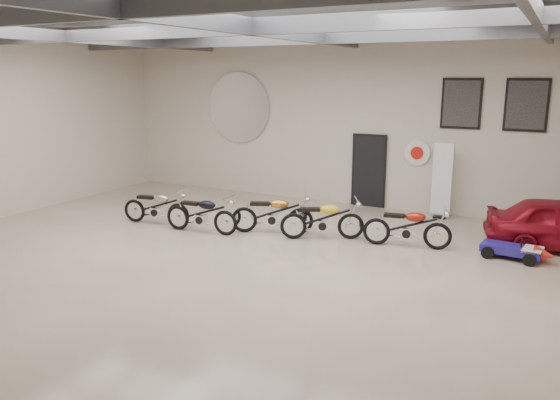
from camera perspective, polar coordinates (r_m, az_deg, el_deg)
The scene contains 16 objects.
floor at distance 11.58m, azimuth -2.76°, elevation -6.50°, with size 16.00×12.00×0.01m, color #C3AD95.
ceiling at distance 10.98m, azimuth -3.06°, elevation 18.93°, with size 16.00×12.00×0.01m, color slate.
back_wall at distance 16.43m, azimuth 7.84°, elevation 8.12°, with size 16.00×0.02×5.00m, color beige.
ceiling_beams at distance 10.96m, azimuth -3.05°, elevation 17.63°, with size 15.80×11.80×0.32m, color slate, non-canonical shape.
door at distance 16.41m, azimuth 9.27°, elevation 2.95°, with size 0.92×0.08×2.10m, color black.
logo_plaque at distance 18.11m, azimuth -4.33°, elevation 9.59°, with size 2.30×0.06×1.16m, color silver, non-canonical shape.
poster_left at distance 15.60m, azimuth 18.42°, elevation 9.54°, with size 1.05×0.08×1.35m, color black, non-canonical shape.
poster_mid at distance 15.42m, azimuth 24.35°, elevation 9.03°, with size 1.05×0.08×1.35m, color black, non-canonical shape.
oil_sign at distance 15.93m, azimuth 14.15°, elevation 4.80°, with size 0.72×0.10×0.72m, color white, non-canonical shape.
banner_stand at distance 15.44m, azimuth 16.56°, elevation 1.78°, with size 0.54×0.22×2.01m, color white, non-canonical shape.
motorcycle_silver at distance 14.69m, azimuth -12.84°, elevation -0.60°, with size 1.90×0.59×0.99m, color silver, non-canonical shape.
motorcycle_black at distance 13.70m, azimuth -8.26°, elevation -1.33°, with size 1.94×0.60×1.01m, color silver, non-canonical shape.
motorcycle_gold at distance 13.51m, azimuth -0.83°, elevation -1.33°, with size 2.00×0.62×1.04m, color silver, non-canonical shape.
motorcycle_yellow at distance 13.05m, azimuth 4.43°, elevation -1.93°, with size 1.96×0.61×1.02m, color silver, non-canonical shape.
motorcycle_red at distance 12.74m, azimuth 13.13°, elevation -2.64°, with size 1.94×0.60×1.01m, color silver, non-canonical shape.
go_kart at distance 12.69m, azimuth 23.62°, elevation -4.58°, with size 1.49×0.67×0.54m, color navy, non-canonical shape.
Camera 1 is at (5.54, -9.41, 3.86)m, focal length 35.00 mm.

